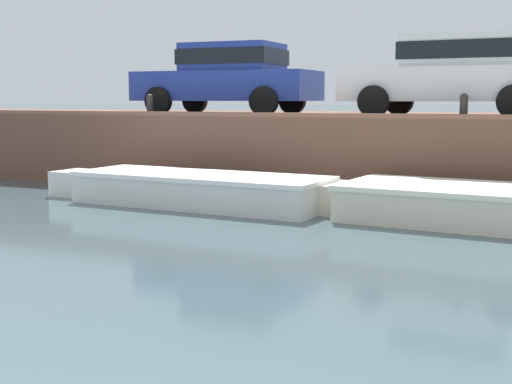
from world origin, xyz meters
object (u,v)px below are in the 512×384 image
at_px(boat_moored_west_white, 189,189).
at_px(mooring_bollard_mid, 464,105).
at_px(boat_moored_central_cream, 511,208).
at_px(car_leftmost_blue, 229,76).
at_px(car_left_inner_white, 455,72).
at_px(mooring_bollard_west, 150,104).

xyz_separation_m(boat_moored_west_white, mooring_bollard_mid, (4.47, 1.90, 1.51)).
distance_m(boat_moored_west_white, mooring_bollard_mid, 5.08).
distance_m(boat_moored_central_cream, car_leftmost_blue, 7.28).
bearing_deg(boat_moored_west_white, mooring_bollard_mid, 23.05).
relative_size(boat_moored_west_white, car_left_inner_white, 1.36).
height_order(car_left_inner_white, mooring_bollard_mid, car_left_inner_white).
bearing_deg(car_leftmost_blue, boat_moored_west_white, -76.22).
height_order(boat_moored_west_white, mooring_bollard_west, mooring_bollard_west).
bearing_deg(car_leftmost_blue, boat_moored_central_cream, -26.27).
distance_m(boat_moored_west_white, boat_moored_central_cream, 5.48).
relative_size(car_leftmost_blue, car_left_inner_white, 0.98).
xyz_separation_m(boat_moored_central_cream, car_leftmost_blue, (-6.24, 3.08, 2.11)).
distance_m(mooring_bollard_west, mooring_bollard_mid, 6.51).
relative_size(mooring_bollard_west, mooring_bollard_mid, 1.00).
height_order(boat_moored_west_white, boat_moored_central_cream, boat_moored_central_cream).
relative_size(boat_moored_central_cream, mooring_bollard_mid, 15.30).
xyz_separation_m(boat_moored_west_white, mooring_bollard_west, (-2.04, 1.90, 1.51)).
bearing_deg(car_left_inner_white, boat_moored_west_white, -142.76).
bearing_deg(mooring_bollard_west, mooring_bollard_mid, 0.00).
relative_size(boat_moored_west_white, car_leftmost_blue, 1.39).
height_order(boat_moored_central_cream, car_left_inner_white, car_left_inner_white).
height_order(boat_moored_west_white, mooring_bollard_mid, mooring_bollard_mid).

